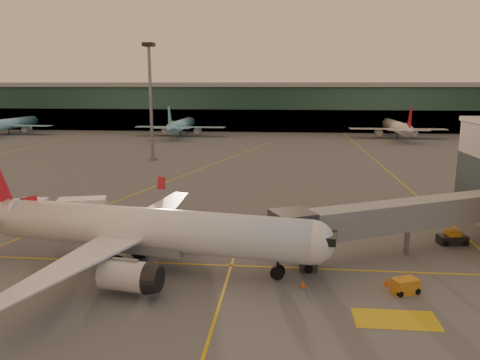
# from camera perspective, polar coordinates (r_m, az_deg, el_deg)

# --- Properties ---
(ground) EXTENTS (600.00, 600.00, 0.00)m
(ground) POSITION_cam_1_polar(r_m,az_deg,el_deg) (40.84, -9.06, -12.63)
(ground) COLOR #4C4F54
(ground) RESTS_ON ground
(taxi_markings) EXTENTS (100.12, 173.00, 0.01)m
(taxi_markings) POSITION_cam_1_polar(r_m,az_deg,el_deg) (83.95, -6.29, 0.02)
(taxi_markings) COLOR gold
(taxi_markings) RESTS_ON ground
(terminal) EXTENTS (400.00, 20.00, 17.60)m
(terminal) POSITION_cam_1_polar(r_m,az_deg,el_deg) (178.23, 2.48, 8.95)
(terminal) COLOR #19382D
(terminal) RESTS_ON ground
(mast_west_near) EXTENTS (2.40, 2.40, 25.60)m
(mast_west_near) POSITION_cam_1_polar(r_m,az_deg,el_deg) (106.29, -10.86, 10.35)
(mast_west_near) COLOR slate
(mast_west_near) RESTS_ON ground
(distant_aircraft_row) EXTENTS (350.00, 34.00, 13.00)m
(distant_aircraft_row) POSITION_cam_1_polar(r_m,az_deg,el_deg) (154.89, 5.98, 5.27)
(distant_aircraft_row) COLOR #83CADC
(distant_aircraft_row) RESTS_ON ground
(main_airplane) EXTENTS (36.68, 33.24, 11.10)m
(main_airplane) POSITION_cam_1_polar(r_m,az_deg,el_deg) (44.06, -12.57, -5.93)
(main_airplane) COLOR silver
(main_airplane) RESTS_ON ground
(jet_bridge) EXTENTS (27.89, 16.25, 5.61)m
(jet_bridge) POSITION_cam_1_polar(r_m,az_deg,el_deg) (50.08, 21.08, -4.02)
(jet_bridge) COLOR slate
(jet_bridge) RESTS_ON ground
(catering_truck) EXTENTS (5.64, 3.59, 4.05)m
(catering_truck) POSITION_cam_1_polar(r_m,az_deg,el_deg) (56.14, -18.56, -3.87)
(catering_truck) COLOR maroon
(catering_truck) RESTS_ON ground
(gpu_cart) EXTENTS (2.43, 2.00, 1.23)m
(gpu_cart) POSITION_cam_1_polar(r_m,az_deg,el_deg) (41.09, 19.48, -12.11)
(gpu_cart) COLOR #BC7617
(gpu_cart) RESTS_ON ground
(pushback_tug) EXTENTS (3.13, 2.00, 1.51)m
(pushback_tug) POSITION_cam_1_polar(r_m,az_deg,el_deg) (54.89, 24.48, -6.50)
(pushback_tug) COLOR black
(pushback_tug) RESTS_ON ground
(cone_nose) EXTENTS (0.46, 0.46, 0.58)m
(cone_nose) POSITION_cam_1_polar(r_m,az_deg,el_deg) (42.24, 17.39, -11.78)
(cone_nose) COLOR #DB4A0B
(cone_nose) RESTS_ON ground
(cone_wing_left) EXTENTS (0.45, 0.45, 0.57)m
(cone_wing_left) POSITION_cam_1_polar(r_m,az_deg,el_deg) (61.42, -7.45, -4.02)
(cone_wing_left) COLOR #DB4A0B
(cone_wing_left) RESTS_ON ground
(cone_fwd) EXTENTS (0.45, 0.45, 0.57)m
(cone_fwd) POSITION_cam_1_polar(r_m,az_deg,el_deg) (40.48, 7.71, -12.39)
(cone_fwd) COLOR #DB4A0B
(cone_fwd) RESTS_ON ground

